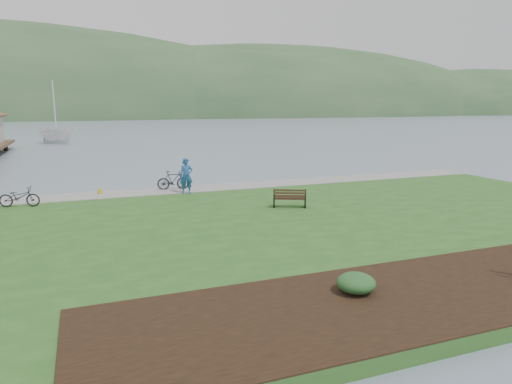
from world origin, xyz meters
The scene contains 12 objects.
ground centered at (0.00, 0.00, 0.00)m, with size 600.00×600.00×0.00m, color slate.
lawn centered at (0.00, -2.00, 0.20)m, with size 34.00×20.00×0.40m, color #27531D.
shoreline_path centered at (0.00, 6.90, 0.42)m, with size 34.00×2.20×0.03m, color gray.
garden_bed centered at (3.00, -9.80, 0.42)m, with size 24.00×4.40×0.04m, color black.
far_hillside centered at (20.00, 170.00, 0.00)m, with size 580.00×80.00×38.00m, color #2E502D, non-canonical shape.
park_bench centered at (0.82, 0.57, 0.87)m, with size 1.65×1.20×0.95m.
person centered at (-3.04, 5.73, 1.55)m, with size 0.84×0.58×2.30m, color #1F5091.
bicycle_a centered at (-11.27, 5.32, 0.89)m, with size 1.87×0.65×0.98m, color black.
bicycle_b centered at (-3.51, 7.20, 0.94)m, with size 1.80×0.52×1.09m, color black.
sailboat centered at (-11.46, 48.46, 0.00)m, with size 10.08×10.26×26.57m, color silver.
pannier centered at (-7.53, 7.20, 0.55)m, with size 0.18×0.27×0.29m, color gold.
shrub_0 centered at (-1.82, -9.22, 0.69)m, with size 1.01×1.01×0.51m, color #1E4C21.
Camera 1 is at (-8.23, -18.76, 5.27)m, focal length 32.00 mm.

